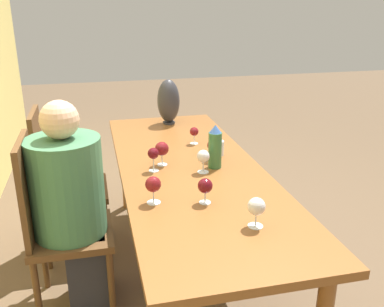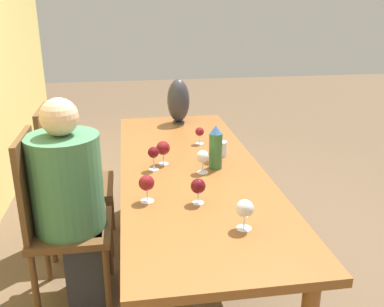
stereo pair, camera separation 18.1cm
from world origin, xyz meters
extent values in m
plane|color=brown|center=(0.00, 0.00, 0.00)|extent=(14.00, 14.00, 0.00)
cube|color=brown|center=(0.00, 0.00, 0.72)|extent=(2.29, 0.82, 0.04)
cylinder|color=brown|center=(1.05, -0.31, 0.35)|extent=(0.07, 0.07, 0.70)
cylinder|color=brown|center=(1.05, 0.31, 0.35)|extent=(0.07, 0.07, 0.70)
cylinder|color=#336638|center=(-0.04, -0.14, 0.85)|extent=(0.08, 0.08, 0.21)
cone|color=#33599E|center=(-0.04, -0.14, 0.98)|extent=(0.07, 0.07, 0.05)
cylinder|color=silver|center=(0.16, -0.22, 0.79)|extent=(0.07, 0.07, 0.09)
cylinder|color=#2D2D33|center=(0.94, -0.05, 0.75)|extent=(0.10, 0.10, 0.01)
ellipsoid|color=#2D2D33|center=(0.94, -0.05, 0.93)|extent=(0.17, 0.17, 0.34)
cylinder|color=silver|center=(-0.10, -0.05, 0.74)|extent=(0.07, 0.07, 0.00)
cylinder|color=silver|center=(-0.10, -0.05, 0.78)|extent=(0.01, 0.01, 0.06)
sphere|color=silver|center=(-0.10, -0.05, 0.84)|extent=(0.07, 0.07, 0.07)
cylinder|color=silver|center=(0.41, -0.12, 0.74)|extent=(0.06, 0.06, 0.00)
cylinder|color=silver|center=(0.41, -0.12, 0.77)|extent=(0.01, 0.01, 0.06)
sphere|color=maroon|center=(0.41, -0.12, 0.83)|extent=(0.06, 0.06, 0.06)
cylinder|color=silver|center=(-0.01, 0.22, 0.74)|extent=(0.06, 0.06, 0.00)
cylinder|color=silver|center=(-0.01, 0.22, 0.78)|extent=(0.01, 0.01, 0.08)
sphere|color=#510C14|center=(-0.01, 0.22, 0.85)|extent=(0.07, 0.07, 0.07)
cylinder|color=silver|center=(-0.42, 0.28, 0.74)|extent=(0.07, 0.07, 0.00)
cylinder|color=silver|center=(-0.42, 0.28, 0.78)|extent=(0.01, 0.01, 0.06)
sphere|color=maroon|center=(-0.42, 0.28, 0.84)|extent=(0.08, 0.08, 0.08)
cylinder|color=silver|center=(-0.47, 0.04, 0.74)|extent=(0.06, 0.06, 0.00)
cylinder|color=silver|center=(-0.47, 0.04, 0.77)|extent=(0.01, 0.01, 0.06)
sphere|color=#510C14|center=(-0.47, 0.04, 0.83)|extent=(0.07, 0.07, 0.07)
cylinder|color=silver|center=(-0.75, -0.12, 0.74)|extent=(0.07, 0.07, 0.00)
cylinder|color=silver|center=(-0.75, -0.12, 0.78)|extent=(0.01, 0.01, 0.06)
sphere|color=silver|center=(-0.75, -0.12, 0.84)|extent=(0.08, 0.08, 0.08)
cylinder|color=silver|center=(0.07, 0.16, 0.74)|extent=(0.06, 0.06, 0.00)
cylinder|color=silver|center=(0.07, 0.16, 0.78)|extent=(0.01, 0.01, 0.06)
sphere|color=maroon|center=(0.07, 0.16, 0.84)|extent=(0.08, 0.08, 0.08)
cylinder|color=silver|center=(0.07, -0.16, 0.74)|extent=(0.06, 0.06, 0.00)
cylinder|color=silver|center=(0.07, -0.16, 0.78)|extent=(0.01, 0.01, 0.06)
sphere|color=#510C14|center=(0.07, -0.16, 0.84)|extent=(0.07, 0.07, 0.07)
cube|color=brown|center=(-0.12, 0.70, 0.45)|extent=(0.44, 0.44, 0.04)
cube|color=brown|center=(-0.12, 0.90, 0.75)|extent=(0.40, 0.03, 0.54)
cylinder|color=brown|center=(-0.31, 0.51, 0.22)|extent=(0.04, 0.04, 0.43)
cylinder|color=brown|center=(0.07, 0.51, 0.22)|extent=(0.04, 0.04, 0.43)
cylinder|color=brown|center=(-0.31, 0.89, 0.22)|extent=(0.04, 0.04, 0.43)
cylinder|color=brown|center=(0.07, 0.89, 0.22)|extent=(0.04, 0.04, 0.43)
cube|color=brown|center=(0.46, 0.70, 0.45)|extent=(0.44, 0.44, 0.04)
cube|color=brown|center=(0.46, 0.90, 0.75)|extent=(0.40, 0.03, 0.54)
cylinder|color=brown|center=(0.27, 0.51, 0.22)|extent=(0.04, 0.04, 0.43)
cylinder|color=brown|center=(0.65, 0.51, 0.22)|extent=(0.04, 0.04, 0.43)
cylinder|color=brown|center=(0.27, 0.89, 0.22)|extent=(0.04, 0.04, 0.43)
cylinder|color=brown|center=(0.65, 0.89, 0.22)|extent=(0.04, 0.04, 0.43)
cube|color=#2D2D38|center=(-0.12, 0.63, 0.24)|extent=(0.29, 0.21, 0.47)
cylinder|color=#3D704C|center=(-0.12, 0.70, 0.74)|extent=(0.39, 0.39, 0.53)
sphere|color=#D6A884|center=(-0.12, 0.70, 1.11)|extent=(0.20, 0.20, 0.20)
camera|label=1|loc=(-2.28, 0.53, 1.68)|focal=40.00mm
camera|label=2|loc=(-2.32, 0.35, 1.68)|focal=40.00mm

